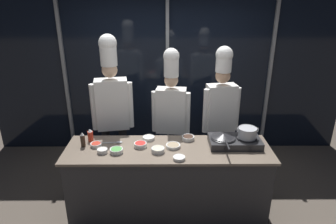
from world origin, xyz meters
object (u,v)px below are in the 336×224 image
(squeeze_bottle_soy, at_px, (83,140))
(prep_bowl_rice, at_px, (179,158))
(portable_stove, at_px, (235,141))
(stock_pot, at_px, (247,132))
(prep_bowl_bell_pepper, at_px, (140,144))
(prep_bowl_garlic, at_px, (149,138))
(frying_pan, at_px, (223,136))
(chef_sous, at_px, (171,108))
(prep_bowl_soy_glaze, at_px, (188,138))
(chef_head, at_px, (112,101))
(serving_spoon_slotted, at_px, (116,142))
(chef_line, at_px, (221,105))
(prep_bowl_chili_flakes, at_px, (96,144))
(squeeze_bottle_chili, at_px, (90,135))
(prep_bowl_noodles, at_px, (158,150))
(prep_bowl_scallions, at_px, (116,150))
(prep_bowl_mushrooms, at_px, (173,146))
(prep_bowl_onion, at_px, (102,150))

(squeeze_bottle_soy, distance_m, prep_bowl_rice, 1.14)
(portable_stove, xyz_separation_m, stock_pot, (0.14, 0.00, 0.12))
(prep_bowl_bell_pepper, xyz_separation_m, prep_bowl_garlic, (0.08, 0.18, -0.01))
(frying_pan, relative_size, prep_bowl_garlic, 3.41)
(stock_pot, distance_m, chef_sous, 1.09)
(prep_bowl_soy_glaze, relative_size, chef_head, 0.07)
(prep_bowl_rice, height_order, chef_sous, chef_sous)
(serving_spoon_slotted, distance_m, chef_line, 1.44)
(prep_bowl_bell_pepper, distance_m, prep_bowl_chili_flakes, 0.51)
(squeeze_bottle_soy, relative_size, prep_bowl_chili_flakes, 1.36)
(portable_stove, bearing_deg, chef_sous, 138.09)
(stock_pot, relative_size, squeeze_bottle_chili, 1.49)
(prep_bowl_soy_glaze, bearing_deg, prep_bowl_noodles, -139.84)
(prep_bowl_chili_flakes, bearing_deg, prep_bowl_scallions, -29.93)
(prep_bowl_chili_flakes, height_order, chef_head, chef_head)
(prep_bowl_rice, bearing_deg, frying_pan, 30.92)
(stock_pot, xyz_separation_m, serving_spoon_slotted, (-1.53, 0.06, -0.16))
(prep_bowl_chili_flakes, height_order, chef_sous, chef_sous)
(prep_bowl_bell_pepper, bearing_deg, squeeze_bottle_soy, 178.93)
(prep_bowl_soy_glaze, height_order, prep_bowl_mushrooms, prep_bowl_soy_glaze)
(serving_spoon_slotted, bearing_deg, prep_bowl_bell_pepper, -18.03)
(squeeze_bottle_chili, bearing_deg, prep_bowl_onion, -55.34)
(serving_spoon_slotted, height_order, chef_sous, chef_sous)
(prep_bowl_noodles, relative_size, chef_head, 0.07)
(squeeze_bottle_chili, xyz_separation_m, prep_bowl_soy_glaze, (1.17, 0.03, -0.05))
(prep_bowl_noodles, distance_m, prep_bowl_garlic, 0.33)
(prep_bowl_onion, bearing_deg, prep_bowl_mushrooms, 8.74)
(prep_bowl_garlic, bearing_deg, chef_sous, 60.89)
(squeeze_bottle_soy, height_order, serving_spoon_slotted, squeeze_bottle_soy)
(chef_head, bearing_deg, prep_bowl_scallions, 91.61)
(prep_bowl_bell_pepper, height_order, prep_bowl_rice, prep_bowl_bell_pepper)
(prep_bowl_chili_flakes, bearing_deg, prep_bowl_garlic, 16.25)
(stock_pot, distance_m, prep_bowl_chili_flakes, 1.75)
(squeeze_bottle_soy, height_order, prep_bowl_soy_glaze, squeeze_bottle_soy)
(prep_bowl_onion, relative_size, chef_sous, 0.06)
(prep_bowl_bell_pepper, relative_size, prep_bowl_garlic, 1.02)
(prep_bowl_rice, xyz_separation_m, chef_sous, (-0.07, 0.97, 0.20))
(prep_bowl_noodles, bearing_deg, squeeze_bottle_soy, 170.82)
(prep_bowl_garlic, bearing_deg, chef_head, 137.35)
(chef_sous, bearing_deg, prep_bowl_mushrooms, 98.66)
(stock_pot, distance_m, serving_spoon_slotted, 1.54)
(frying_pan, xyz_separation_m, prep_bowl_scallions, (-1.22, -0.17, -0.09))
(chef_head, bearing_deg, prep_bowl_mushrooms, 130.19)
(prep_bowl_noodles, height_order, prep_bowl_rice, prep_bowl_noodles)
(prep_bowl_onion, bearing_deg, prep_bowl_noodles, 0.87)
(prep_bowl_soy_glaze, distance_m, prep_bowl_mushrooms, 0.27)
(prep_bowl_rice, height_order, prep_bowl_onion, prep_bowl_onion)
(squeeze_bottle_soy, xyz_separation_m, prep_bowl_onion, (0.25, -0.15, -0.06))
(prep_bowl_onion, bearing_deg, prep_bowl_garlic, 32.88)
(prep_bowl_bell_pepper, height_order, prep_bowl_scallions, same)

